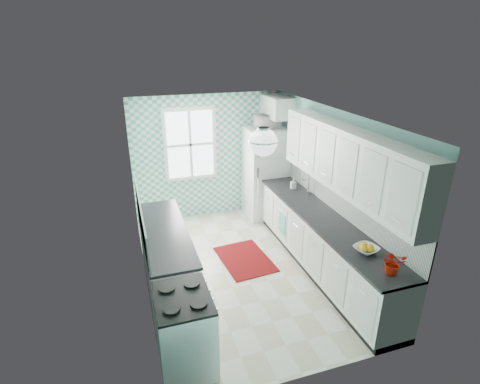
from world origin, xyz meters
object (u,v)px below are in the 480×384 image
object	(u,v)px
potted_plant	(394,263)
microwave	(267,121)
stove	(185,330)
sink	(298,195)
fruit_bowl	(366,249)
fridge	(266,173)
ceiling_light	(263,142)

from	to	relation	value
potted_plant	microwave	distance (m)	3.85
stove	sink	bearing A→B (deg)	39.76
fruit_bowl	stove	bearing A→B (deg)	-176.41
sink	fruit_bowl	size ratio (longest dim) A/B	1.91
fridge	potted_plant	world-z (taller)	fridge
microwave	fruit_bowl	bearing A→B (deg)	94.44
fridge	potted_plant	distance (m)	3.75
sink	potted_plant	size ratio (longest dim) A/B	1.93
ceiling_light	sink	size ratio (longest dim) A/B	0.62
ceiling_light	potted_plant	world-z (taller)	ceiling_light
stove	ceiling_light	bearing A→B (deg)	31.91
sink	potted_plant	xyz separation A→B (m)	(-0.00, -2.46, 0.16)
ceiling_light	fridge	distance (m)	3.15
sink	microwave	distance (m)	1.66
sink	fruit_bowl	bearing A→B (deg)	-86.94
stove	microwave	bearing A→B (deg)	54.18
fruit_bowl	potted_plant	distance (m)	0.51
stove	fridge	bearing A→B (deg)	54.18
sink	fridge	bearing A→B (deg)	97.36
sink	potted_plant	bearing A→B (deg)	-86.92
fruit_bowl	ceiling_light	bearing A→B (deg)	151.81
fridge	microwave	size ratio (longest dim) A/B	3.87
potted_plant	microwave	world-z (taller)	microwave
ceiling_light	sink	bearing A→B (deg)	47.67
fruit_bowl	microwave	bearing A→B (deg)	91.59
potted_plant	microwave	xyz separation A→B (m)	(-0.09, 3.74, 0.89)
ceiling_light	microwave	size ratio (longest dim) A/B	0.73
stove	microwave	size ratio (longest dim) A/B	1.92
fridge	microwave	bearing A→B (deg)	50.57
sink	fruit_bowl	xyz separation A→B (m)	(-0.00, -1.96, 0.05)
ceiling_light	stove	distance (m)	2.34
stove	potted_plant	xyz separation A→B (m)	(2.40, -0.35, 0.61)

